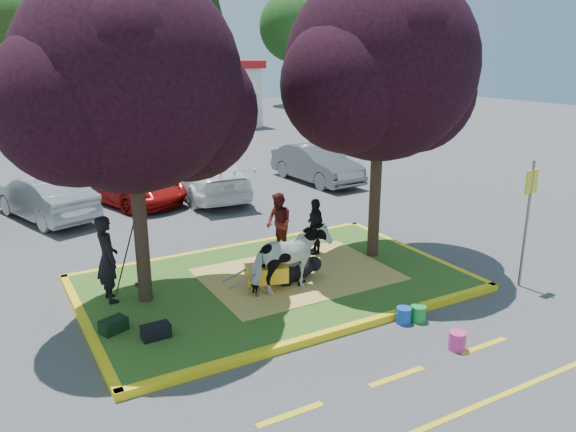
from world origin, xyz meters
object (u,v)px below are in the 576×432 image
handler (107,259)px  bucket_pink (457,341)px  cow (290,259)px  bucket_blue (404,315)px  wheelbarrow (267,274)px  calf (291,269)px  sign_post (528,209)px  bucket_green (418,314)px  car_silver (44,197)px

handler → bucket_pink: bearing=-138.2°
cow → bucket_blue: bearing=-153.3°
wheelbarrow → bucket_pink: (1.93, -3.58, -0.39)m
calf → sign_post: (4.47, -2.52, 1.39)m
wheelbarrow → bucket_green: wheelbarrow is taller
calf → car_silver: (-4.08, 8.33, 0.31)m
wheelbarrow → bucket_pink: bearing=-46.5°
cow → sign_post: 5.28m
sign_post → bucket_pink: 3.91m
handler → car_silver: (-0.32, 7.41, -0.33)m
wheelbarrow → car_silver: bearing=126.3°
calf → wheelbarrow: (-0.76, -0.28, 0.15)m
calf → handler: bearing=175.0°
handler → wheelbarrow: 3.27m
calf → wheelbarrow: bearing=-151.1°
sign_post → bucket_blue: bearing=176.9°
bucket_green → car_silver: size_ratio=0.07×
cow → bucket_pink: 3.72m
sign_post → car_silver: size_ratio=0.66×
calf → sign_post: size_ratio=0.41×
bucket_green → bucket_pink: bearing=-96.9°
wheelbarrow → sign_post: sign_post is taller
wheelbarrow → bucket_green: size_ratio=4.86×
cow → car_silver: cow is taller
handler → bucket_green: 6.29m
bucket_pink → handler: bearing=135.9°
wheelbarrow → car_silver: car_silver is taller
bucket_green → bucket_blue: bearing=164.0°
cow → bucket_green: bearing=-149.0°
bucket_pink → calf: bearing=106.9°
car_silver → bucket_green: bearing=98.0°
bucket_green → bucket_blue: 0.31m
calf → bucket_green: (1.31, -2.70, -0.25)m
handler → car_silver: 7.42m
calf → handler: handler is taller
cow → handler: bearing=60.8°
wheelbarrow → bucket_pink: size_ratio=4.70×
cow → handler: 3.72m
calf → handler: size_ratio=0.65×
sign_post → cow: bearing=152.8°
handler → car_silver: handler is taller
handler → cow: bearing=-117.1°
sign_post → calf: bearing=145.8°
car_silver → handler: bearing=74.5°
calf → bucket_green: calf is taller
cow → bucket_green: size_ratio=5.43×
wheelbarrow → bucket_pink: 4.08m
bucket_blue → car_silver: bearing=114.9°
cow → wheelbarrow: (-0.42, 0.25, -0.33)m
calf → bucket_pink: 4.04m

